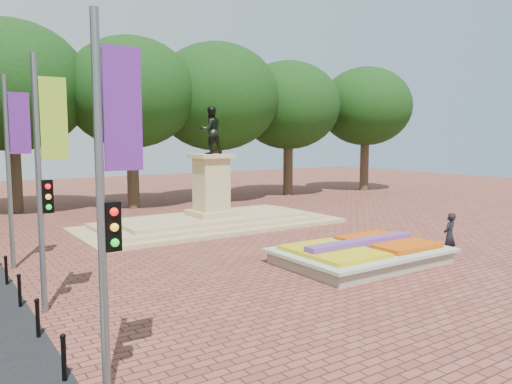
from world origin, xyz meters
The scene contains 7 objects.
ground centered at (0.00, 0.00, 0.00)m, with size 90.00×90.00×0.00m, color brown.
flower_bed centered at (1.03, -2.00, 0.38)m, with size 6.30×4.30×0.91m.
monument centered at (0.00, 8.00, 0.88)m, with size 14.00×6.00×6.40m.
tree_row_back centered at (2.33, 18.00, 6.67)m, with size 44.80×8.80×10.43m.
banner_poles centered at (-10.08, -1.31, 3.88)m, with size 0.88×11.17×7.00m.
bollard_row centered at (-10.70, -1.50, 0.53)m, with size 0.12×13.12×0.98m.
pedestrian centered at (4.50, -3.40, 0.90)m, with size 0.66×0.43×1.81m, color black.
Camera 1 is at (-12.80, -15.29, 4.80)m, focal length 35.00 mm.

